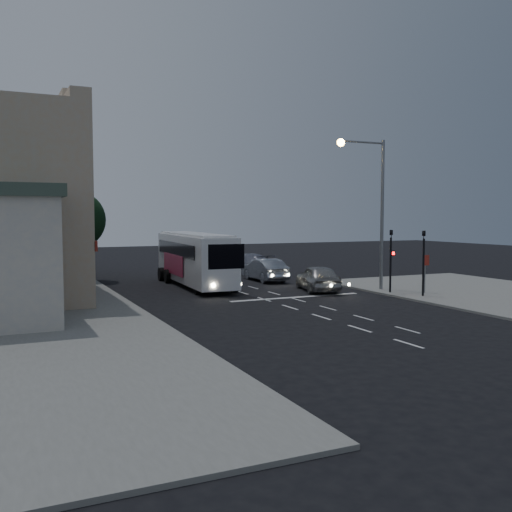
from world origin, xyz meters
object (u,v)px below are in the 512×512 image
streetlight (373,197)px  street_tree (76,217)px  car_suv (318,278)px  regulatory_sign (426,267)px  traffic_signal_side (424,255)px  car_sedan_c (215,260)px  traffic_signal_main (391,253)px  car_sedan_a (265,270)px  tour_bus (195,258)px  car_sedan_b (244,263)px

streetlight → street_tree: size_ratio=1.45×
car_suv → regulatory_sign: regulatory_sign is taller
traffic_signal_side → regulatory_sign: 1.61m
car_suv → traffic_signal_side: 6.49m
car_sedan_c → traffic_signal_main: bearing=98.9°
traffic_signal_main → street_tree: size_ratio=0.66×
car_sedan_a → street_tree: 13.59m
tour_bus → car_sedan_b: 8.64m
traffic_signal_main → streetlight: 3.61m
traffic_signal_side → street_tree: (-16.51, 16.22, 2.08)m
traffic_signal_main → car_suv: bearing=135.8°
car_sedan_b → traffic_signal_main: bearing=88.5°
car_suv → traffic_signal_side: bearing=142.1°
streetlight → car_sedan_c: bearing=100.6°
car_sedan_b → street_tree: 13.33m
traffic_signal_main → streetlight: size_ratio=0.46×
traffic_signal_main → regulatory_sign: 2.14m
car_sedan_b → traffic_signal_main: traffic_signal_main is taller
traffic_signal_side → streetlight: bearing=105.7°
car_sedan_a → car_sedan_b: 5.33m
traffic_signal_side → regulatory_sign: traffic_signal_side is taller
street_tree → traffic_signal_main: bearing=-42.0°
car_sedan_c → traffic_signal_side: bearing=99.8°
car_sedan_c → streetlight: size_ratio=0.62×
regulatory_sign → streetlight: streetlight is taller
tour_bus → car_suv: tour_bus is taller
car_sedan_a → tour_bus: bearing=9.0°
car_sedan_c → traffic_signal_side: traffic_signal_side is taller
tour_bus → car_sedan_c: size_ratio=2.05×
car_suv → street_tree: size_ratio=0.76×
regulatory_sign → car_sedan_a: bearing=117.7°
car_sedan_c → traffic_signal_side: size_ratio=1.35×
traffic_signal_side → car_sedan_b: bearing=102.6°
car_sedan_b → car_sedan_c: size_ratio=1.02×
car_sedan_c → regulatory_sign: (5.31, -20.40, 0.83)m
traffic_signal_main → regulatory_sign: bearing=-30.8°
tour_bus → street_tree: size_ratio=1.83×
car_suv → regulatory_sign: 6.33m
tour_bus → regulatory_sign: 14.47m
car_sedan_b → car_suv: bearing=76.4°
car_suv → traffic_signal_main: traffic_signal_main is taller
street_tree → streetlight: bearing=-39.5°
car_sedan_b → streetlight: 14.30m
tour_bus → streetlight: bearing=-35.9°
car_sedan_a → streetlight: 9.91m
regulatory_sign → car_sedan_b: bearing=106.8°
car_sedan_a → traffic_signal_main: 10.14m
traffic_signal_main → street_tree: 21.38m
car_sedan_a → car_sedan_c: car_sedan_a is taller
car_sedan_a → car_sedan_b: size_ratio=0.85×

